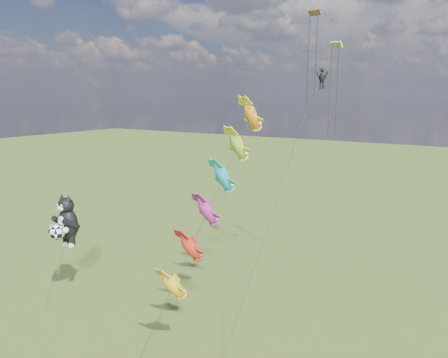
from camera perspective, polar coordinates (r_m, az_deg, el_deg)
The scene contains 4 objects.
ground at distance 37.60m, azimuth -20.14°, elevation -18.29°, with size 300.00×300.00×0.00m, color #294110.
cat_kite_rig at distance 40.29m, azimuth -20.03°, elevation -5.28°, with size 2.17×3.93×9.57m.
fish_windsock_rig at distance 31.23m, azimuth -1.14°, elevation -2.14°, with size 2.14×15.89×19.36m.
parafoil_rig at distance 39.08m, azimuth 12.53°, elevation 13.04°, with size 2.08×17.53×24.88m.
Camera 1 is at (26.77, -19.35, 17.95)m, focal length 35.00 mm.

